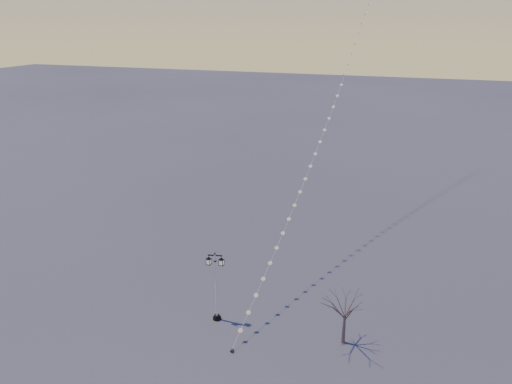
% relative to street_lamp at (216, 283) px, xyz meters
% --- Properties ---
extents(ground, '(300.00, 300.00, 0.00)m').
position_rel_street_lamp_xyz_m(ground, '(-0.06, -1.47, -2.74)').
color(ground, '#4A4A4A').
rests_on(ground, ground).
extents(street_lamp, '(1.24, 0.60, 4.94)m').
position_rel_street_lamp_xyz_m(street_lamp, '(0.00, 0.00, 0.00)').
color(street_lamp, black).
rests_on(street_lamp, ground).
extents(bare_tree, '(2.27, 2.27, 3.77)m').
position_rel_street_lamp_xyz_m(bare_tree, '(8.36, 0.24, -0.12)').
color(bare_tree, brown).
rests_on(bare_tree, ground).
extents(kite_train, '(5.06, 44.35, 31.01)m').
position_rel_street_lamp_xyz_m(kite_train, '(4.42, 19.06, 12.67)').
color(kite_train, black).
rests_on(kite_train, ground).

